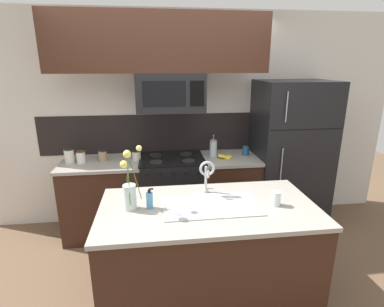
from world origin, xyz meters
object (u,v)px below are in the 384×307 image
Objects in this scene: microwave at (170,92)px; coffee_tin at (246,151)px; storage_jar_tall at (69,155)px; stove_range at (172,194)px; refrigerator at (289,155)px; drinking_glass at (276,198)px; sink_faucet at (207,173)px; flower_vase at (130,192)px; banana_bunch at (225,157)px; french_press at (213,148)px; storage_jar_squat at (136,155)px; storage_jar_medium at (81,157)px; dish_soap_bottle at (150,200)px; storage_jar_short at (103,155)px.

microwave is 1.17m from coffee_tin.
microwave reaches higher than storage_jar_tall.
refrigerator is at bearing 0.78° from stove_range.
coffee_tin is at bearing 0.91° from storage_jar_tall.
coffee_tin is at bearing 82.88° from drinking_glass.
flower_vase is at bearing -163.10° from sink_faucet.
french_press is at bearing 135.97° from banana_bunch.
drinking_glass is at bearing -49.19° from storage_jar_squat.
storage_jar_tall is 1.67m from french_press.
coffee_tin reaches higher than banana_bunch.
refrigerator is 13.11× the size of storage_jar_medium.
flower_vase reaches higher than coffee_tin.
storage_jar_squat is 0.57× the size of banana_bunch.
microwave reaches higher than stove_range.
storage_jar_tall is at bearing 178.12° from microwave.
dish_soap_bottle is at bearing -53.81° from storage_jar_tall.
drinking_glass is (0.75, -1.31, 0.51)m from stove_range.
storage_jar_short is 0.68× the size of banana_bunch.
sink_faucet is 0.61× the size of flower_vase.
sink_faucet is (0.24, -1.03, 0.65)m from stove_range.
dish_soap_bottle is (0.55, -1.26, 0.00)m from storage_jar_short.
refrigerator is 2.49m from storage_jar_medium.
stove_range is 1.15m from storage_jar_medium.
banana_bunch is 1.56m from flower_vase.
storage_jar_tall is at bearing 145.18° from drinking_glass.
sink_faucet is at bearing 22.10° from dish_soap_bottle.
storage_jar_medium reaches higher than coffee_tin.
storage_jar_medium is at bearing 117.36° from flower_vase.
banana_bunch is at bearing -1.99° from storage_jar_medium.
flower_vase is at bearing -89.34° from storage_jar_squat.
storage_jar_medium is 1.54m from french_press.
microwave is at bearing 120.13° from drinking_glass.
sink_faucet reaches higher than french_press.
storage_jar_medium is 2.20m from drinking_glass.
coffee_tin is 0.95× the size of drinking_glass.
microwave is 3.91× the size of banana_bunch.
refrigerator is at bearing -0.33° from storage_jar_squat.
banana_bunch is (-0.83, -0.08, 0.03)m from refrigerator.
coffee_tin is 1.37m from drinking_glass.
storage_jar_tall is 1.54× the size of storage_jar_squat.
stove_range is at bearing -4.32° from storage_jar_squat.
coffee_tin is at bearing 0.83° from storage_jar_squat.
french_press is 1.39m from drinking_glass.
sink_faucet reaches higher than storage_jar_short.
banana_bunch is at bearing 53.02° from dish_soap_bottle.
storage_jar_medium is at bearing -179.49° from refrigerator.
sink_faucet reaches higher than storage_jar_squat.
french_press is (-0.12, 0.12, 0.08)m from banana_bunch.
microwave is 2.43× the size of sink_faucet.
coffee_tin is (0.91, 0.07, -0.72)m from microwave.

